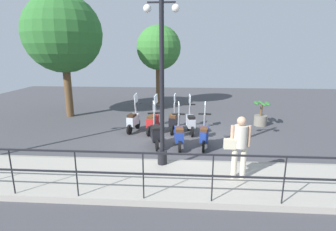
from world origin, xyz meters
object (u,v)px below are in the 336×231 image
scooter_near_1 (179,135)px  lamp_post_near (162,91)px  scooter_near_0 (204,134)px  tree_large (63,34)px  scooter_far_1 (174,121)px  tree_distant (159,48)px  potted_palm (261,116)px  pedestrian_with_bag (239,143)px  scooter_far_0 (191,122)px  scooter_near_2 (155,133)px  scooter_far_3 (133,120)px  scooter_far_2 (153,122)px

scooter_near_1 → lamp_post_near: bearing=160.4°
scooter_near_0 → scooter_near_1: size_ratio=1.00×
tree_large → scooter_far_1: size_ratio=3.79×
tree_distant → potted_palm: 6.95m
lamp_post_near → pedestrian_with_bag: size_ratio=2.90×
tree_large → scooter_far_0: tree_large is taller
tree_distant → scooter_near_1: 7.67m
scooter_far_0 → tree_distant: bearing=10.7°
lamp_post_near → scooter_near_1: (1.63, -0.42, -1.73)m
pedestrian_with_bag → potted_palm: size_ratio=1.50×
pedestrian_with_bag → scooter_near_2: size_ratio=1.03×
pedestrian_with_bag → scooter_far_3: pedestrian_with_bag is taller
scooter_far_3 → scooter_near_1: bearing=-120.3°
tree_distant → potted_palm: bearing=-128.7°
scooter_near_0 → scooter_near_1: bearing=100.5°
scooter_far_1 → tree_large: bearing=73.2°
tree_distant → scooter_far_1: (-5.17, -1.11, -2.87)m
scooter_near_2 → scooter_far_1: same height
scooter_near_0 → scooter_far_0: (1.57, 0.43, 0.00)m
scooter_far_1 → scooter_far_3: (-0.04, 1.65, 0.00)m
potted_palm → scooter_near_2: size_ratio=0.69×
scooter_near_1 → scooter_far_2: size_ratio=1.00×
lamp_post_near → scooter_far_2: (3.22, 0.66, -1.73)m
tree_distant → scooter_far_0: tree_distant is taller
scooter_far_1 → scooter_far_3: bearing=97.5°
scooter_near_2 → scooter_far_0: same height
pedestrian_with_bag → scooter_near_2: 3.43m
scooter_near_2 → scooter_far_1: 1.80m
scooter_far_0 → scooter_far_3: size_ratio=1.00×
scooter_near_0 → scooter_far_0: bearing=20.2°
tree_large → scooter_near_2: tree_large is taller
tree_large → scooter_far_3: tree_large is taller
scooter_far_0 → tree_large: bearing=60.2°
pedestrian_with_bag → scooter_far_3: (4.10, 3.44, -0.60)m
scooter_far_3 → pedestrian_with_bag: bearing=-127.7°
lamp_post_near → scooter_far_0: lamp_post_near is taller
tree_large → scooter_far_0: 7.38m
tree_large → scooter_far_1: 6.77m
scooter_far_3 → tree_large: bearing=70.4°
potted_palm → scooter_far_1: size_ratio=0.69×
tree_distant → scooter_near_2: (-6.89, -0.56, -2.87)m
tree_large → scooter_near_0: 8.35m
scooter_near_1 → scooter_far_0: size_ratio=1.00×
tree_distant → scooter_far_0: bearing=-161.3°
tree_distant → scooter_far_2: 6.11m
pedestrian_with_bag → scooter_far_2: (3.93, 2.60, -0.60)m
scooter_near_0 → scooter_far_2: bearing=56.9°
scooter_far_3 → potted_palm: bearing=-64.6°
tree_distant → scooter_near_2: 7.48m
pedestrian_with_bag → scooter_far_3: 5.39m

